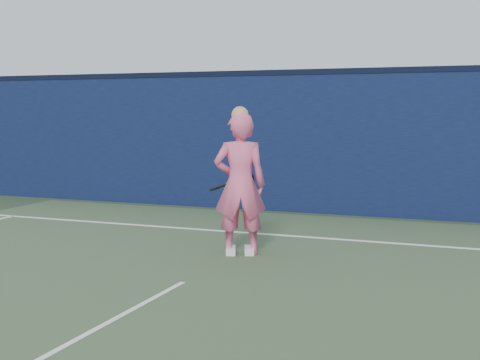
% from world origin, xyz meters
% --- Properties ---
extents(ground, '(80.00, 80.00, 0.00)m').
position_xyz_m(ground, '(0.00, 0.00, 0.00)').
color(ground, '#324329').
rests_on(ground, ground).
extents(backstop_wall, '(24.00, 0.40, 2.50)m').
position_xyz_m(backstop_wall, '(0.00, 6.50, 1.25)').
color(backstop_wall, '#0D133B').
rests_on(backstop_wall, ground).
extents(wall_cap, '(24.00, 0.42, 0.10)m').
position_xyz_m(wall_cap, '(0.00, 6.50, 2.55)').
color(wall_cap, black).
rests_on(wall_cap, backstop_wall).
extents(player, '(0.78, 0.66, 1.91)m').
position_xyz_m(player, '(0.05, 2.58, 0.92)').
color(player, '#F7608E').
rests_on(player, ground).
extents(racket, '(0.57, 0.33, 0.33)m').
position_xyz_m(racket, '(-0.11, 3.00, 0.91)').
color(racket, black).
rests_on(racket, ground).
extents(court_lines, '(11.00, 12.04, 0.01)m').
position_xyz_m(court_lines, '(0.00, -0.33, 0.01)').
color(court_lines, white).
rests_on(court_lines, court_surface).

